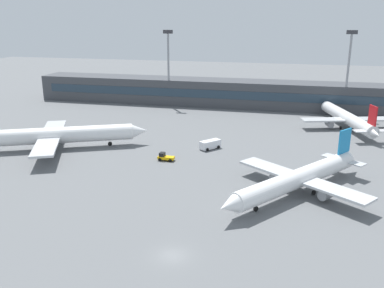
% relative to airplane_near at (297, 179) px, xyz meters
% --- Properties ---
extents(ground_plane, '(400.00, 400.00, 0.00)m').
position_rel_airplane_near_xyz_m(ground_plane, '(-15.78, 15.47, -2.85)').
color(ground_plane, slate).
extents(terminal_building, '(154.57, 12.13, 9.00)m').
position_rel_airplane_near_xyz_m(terminal_building, '(-15.78, 72.68, 1.65)').
color(terminal_building, '#3F4247').
rests_on(terminal_building, ground_plane).
extents(airplane_near, '(25.41, 32.15, 9.36)m').
position_rel_airplane_near_xyz_m(airplane_near, '(0.00, 0.00, 0.00)').
color(airplane_near, white).
rests_on(airplane_near, ground_plane).
extents(airplane_mid, '(40.95, 29.55, 10.83)m').
position_rel_airplane_near_xyz_m(airplane_mid, '(-55.65, 13.50, 0.45)').
color(airplane_mid, white).
rests_on(airplane_mid, ground_plane).
extents(airplane_far, '(26.19, 36.76, 9.32)m').
position_rel_airplane_near_xyz_m(airplane_far, '(13.32, 50.97, -0.01)').
color(airplane_far, silver).
rests_on(airplane_far, ground_plane).
extents(baggage_tug_yellow, '(3.64, 1.89, 1.75)m').
position_rel_airplane_near_xyz_m(baggage_tug_yellow, '(-28.07, 11.64, -2.06)').
color(baggage_tug_yellow, '#F2B20C').
rests_on(baggage_tug_yellow, ground_plane).
extents(service_van_white, '(4.83, 5.30, 2.08)m').
position_rel_airplane_near_xyz_m(service_van_white, '(-20.10, 22.20, -1.74)').
color(service_van_white, white).
rests_on(service_van_white, ground_plane).
extents(floodlight_tower_west, '(3.20, 0.80, 26.25)m').
position_rel_airplane_near_xyz_m(floodlight_tower_west, '(14.23, 67.19, 12.30)').
color(floodlight_tower_west, gray).
rests_on(floodlight_tower_west, ground_plane).
extents(floodlight_tower_east, '(3.20, 0.80, 25.88)m').
position_rel_airplane_near_xyz_m(floodlight_tower_east, '(-43.92, 67.29, 12.11)').
color(floodlight_tower_east, gray).
rests_on(floodlight_tower_east, ground_plane).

